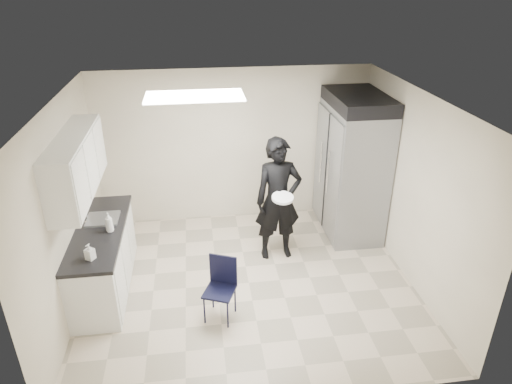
{
  "coord_description": "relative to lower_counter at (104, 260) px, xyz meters",
  "views": [
    {
      "loc": [
        -0.61,
        -5.16,
        3.96
      ],
      "look_at": [
        0.13,
        0.2,
        1.32
      ],
      "focal_mm": 32.0,
      "sensor_mm": 36.0,
      "label": 1
    }
  ],
  "objects": [
    {
      "name": "soap_bottle_b",
      "position": [
        0.03,
        -0.68,
        0.58
      ],
      "size": [
        0.13,
        0.13,
        0.2
      ],
      "primitive_type": "imported",
      "rotation": [
        0.0,
        0.0,
        -0.55
      ],
      "color": "silver",
      "rests_on": "countertop"
    },
    {
      "name": "folding_chair",
      "position": [
        1.51,
        -0.85,
        -0.03
      ],
      "size": [
        0.46,
        0.46,
        0.8
      ],
      "primitive_type": "cube",
      "rotation": [
        0.0,
        0.0,
        -0.4
      ],
      "color": "black",
      "rests_on": "floor"
    },
    {
      "name": "fridge_compressor",
      "position": [
        3.78,
        1.07,
        1.77
      ],
      "size": [
        0.8,
        1.35,
        0.2
      ],
      "primitive_type": "cube",
      "color": "black",
      "rests_on": "commercial_fridge"
    },
    {
      "name": "notice_sticker_left",
      "position": [
        -0.29,
        -0.1,
        0.79
      ],
      "size": [
        0.0,
        0.12,
        0.07
      ],
      "primitive_type": "cube",
      "color": "yellow",
      "rests_on": "left_wall"
    },
    {
      "name": "towel_dispenser",
      "position": [
        -0.19,
        1.15,
        1.19
      ],
      "size": [
        0.22,
        0.3,
        0.35
      ],
      "primitive_type": "cube",
      "color": "black",
      "rests_on": "left_wall"
    },
    {
      "name": "right_wall",
      "position": [
        4.2,
        -0.2,
        0.87
      ],
      "size": [
        0.0,
        4.0,
        4.0
      ],
      "primitive_type": "plane",
      "rotation": [
        1.57,
        0.0,
        -1.57
      ],
      "color": "beige",
      "rests_on": "floor"
    },
    {
      "name": "floor",
      "position": [
        1.95,
        -0.2,
        -0.43
      ],
      "size": [
        4.5,
        4.5,
        0.0
      ],
      "primitive_type": "plane",
      "color": "#C1AF97",
      "rests_on": "ground"
    },
    {
      "name": "left_wall",
      "position": [
        -0.3,
        -0.2,
        0.87
      ],
      "size": [
        0.0,
        4.0,
        4.0
      ],
      "primitive_type": "plane",
      "rotation": [
        1.57,
        0.0,
        1.57
      ],
      "color": "beige",
      "rests_on": "floor"
    },
    {
      "name": "faucet",
      "position": [
        -0.18,
        0.25,
        0.59
      ],
      "size": [
        0.02,
        0.02,
        0.24
      ],
      "primitive_type": "cylinder",
      "color": "silver",
      "rests_on": "countertop"
    },
    {
      "name": "back_wall",
      "position": [
        1.95,
        1.8,
        0.87
      ],
      "size": [
        4.5,
        0.0,
        4.5
      ],
      "primitive_type": "plane",
      "rotation": [
        1.57,
        0.0,
        0.0
      ],
      "color": "beige",
      "rests_on": "floor"
    },
    {
      "name": "upper_cabinets",
      "position": [
        -0.13,
        0.0,
        1.4
      ],
      "size": [
        0.35,
        1.8,
        0.75
      ],
      "primitive_type": "cube",
      "color": "silver",
      "rests_on": "left_wall"
    },
    {
      "name": "bucket_lid",
      "position": [
        2.48,
        0.21,
        0.67
      ],
      "size": [
        0.32,
        0.32,
        0.04
      ],
      "primitive_type": "cylinder",
      "rotation": [
        0.0,
        0.0,
        0.06
      ],
      "color": "white",
      "rests_on": "man_tuxedo"
    },
    {
      "name": "ceiling_panel",
      "position": [
        1.35,
        0.2,
        2.14
      ],
      "size": [
        1.2,
        0.6,
        0.02
      ],
      "primitive_type": "cube",
      "color": "white",
      "rests_on": "ceiling"
    },
    {
      "name": "man_tuxedo",
      "position": [
        2.47,
        0.46,
        0.51
      ],
      "size": [
        0.71,
        0.5,
        1.88
      ],
      "primitive_type": "imported",
      "rotation": [
        0.0,
        0.0,
        0.06
      ],
      "color": "black",
      "rests_on": "floor"
    },
    {
      "name": "notice_sticker_right",
      "position": [
        -0.29,
        0.1,
        0.75
      ],
      "size": [
        0.0,
        0.12,
        0.07
      ],
      "primitive_type": "cube",
      "color": "yellow",
      "rests_on": "left_wall"
    },
    {
      "name": "commercial_fridge",
      "position": [
        3.78,
        1.07,
        0.62
      ],
      "size": [
        0.8,
        1.35,
        2.1
      ],
      "primitive_type": "cube",
      "color": "gray",
      "rests_on": "floor"
    },
    {
      "name": "soap_bottle_a",
      "position": [
        0.16,
        -0.07,
        0.61
      ],
      "size": [
        0.14,
        0.14,
        0.27
      ],
      "primitive_type": "imported",
      "rotation": [
        0.0,
        0.0,
        0.44
      ],
      "color": "silver",
      "rests_on": "countertop"
    },
    {
      "name": "ceiling",
      "position": [
        1.95,
        -0.2,
        2.17
      ],
      "size": [
        4.5,
        4.5,
        0.0
      ],
      "primitive_type": "plane",
      "rotation": [
        3.14,
        0.0,
        0.0
      ],
      "color": "silver",
      "rests_on": "back_wall"
    },
    {
      "name": "sink",
      "position": [
        0.02,
        0.25,
        0.44
      ],
      "size": [
        0.42,
        0.4,
        0.14
      ],
      "primitive_type": "cube",
      "color": "gray",
      "rests_on": "countertop"
    },
    {
      "name": "countertop",
      "position": [
        0.0,
        0.0,
        0.46
      ],
      "size": [
        0.64,
        1.95,
        0.05
      ],
      "primitive_type": "cube",
      "color": "black",
      "rests_on": "lower_counter"
    },
    {
      "name": "lower_counter",
      "position": [
        0.0,
        0.0,
        0.0
      ],
      "size": [
        0.6,
        1.9,
        0.86
      ],
      "primitive_type": "cube",
      "color": "silver",
      "rests_on": "floor"
    }
  ]
}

